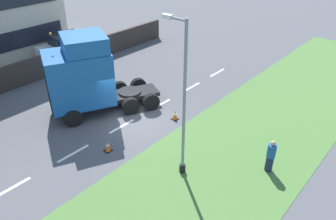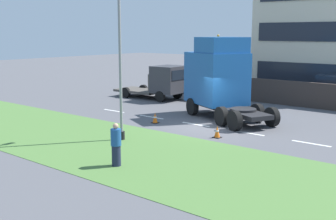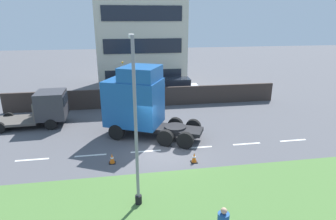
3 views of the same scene
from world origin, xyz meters
name	(u,v)px [view 3 (image 3 of 3)]	position (x,y,z in m)	size (l,w,h in m)	color
ground_plane	(161,150)	(0.00, 0.00, 0.00)	(120.00, 120.00, 0.00)	#515156
grass_verge	(181,216)	(-6.00, 0.00, 0.01)	(7.00, 44.00, 0.01)	#4C7538
lane_markings	(172,149)	(0.00, -0.70, 0.00)	(0.16, 17.80, 0.00)	white
boundary_wall	(147,97)	(9.00, 0.00, 0.85)	(0.25, 24.00, 1.70)	#382D28
building_block	(140,41)	(16.60, -0.09, 5.15)	(8.13, 8.92, 11.39)	beige
lorry_cab	(138,102)	(2.63, 1.14, 2.34)	(5.01, 6.58, 4.82)	black
flatbed_truck	(45,108)	(5.54, 7.75, 1.35)	(2.44, 5.73, 2.54)	#333338
parked_car	(176,89)	(10.78, -3.02, 1.01)	(2.09, 4.47, 2.09)	silver
lamp_post	(136,131)	(-4.82, 1.64, 3.31)	(1.26, 0.28, 7.01)	black
traffic_cone_lead	(194,158)	(-1.77, -1.61, 0.28)	(0.36, 0.36, 0.58)	black
traffic_cone_trailing	(112,159)	(-1.14, 2.84, 0.28)	(0.36, 0.36, 0.58)	black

